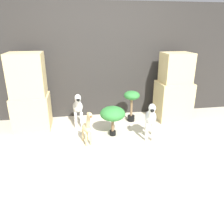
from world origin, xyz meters
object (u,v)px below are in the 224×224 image
object	(u,v)px
giraffe_figurine	(87,127)
potted_palm_back	(113,114)
potted_palm_front	(132,99)
zebra_left	(78,106)
zebra_right	(151,117)

from	to	relation	value
giraffe_figurine	potted_palm_back	world-z (taller)	giraffe_figurine
potted_palm_back	potted_palm_front	bearing A→B (deg)	49.61
zebra_left	giraffe_figurine	bearing A→B (deg)	-80.39
zebra_right	potted_palm_front	size ratio (longest dim) A/B	1.09
zebra_left	potted_palm_back	world-z (taller)	zebra_left
zebra_right	potted_palm_front	xyz separation A→B (m)	(-0.12, 0.79, 0.07)
zebra_right	potted_palm_back	bearing A→B (deg)	157.20
potted_palm_front	potted_palm_back	size ratio (longest dim) A/B	1.19
giraffe_figurine	potted_palm_back	xyz separation A→B (m)	(0.45, 0.24, 0.09)
zebra_left	potted_palm_front	world-z (taller)	zebra_left
giraffe_figurine	potted_palm_front	size ratio (longest dim) A/B	0.97
zebra_right	giraffe_figurine	xyz separation A→B (m)	(-1.03, 0.01, -0.10)
giraffe_figurine	potted_palm_front	bearing A→B (deg)	40.71
zebra_right	zebra_left	size ratio (longest dim) A/B	1.00
zebra_right	potted_palm_back	distance (m)	0.63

